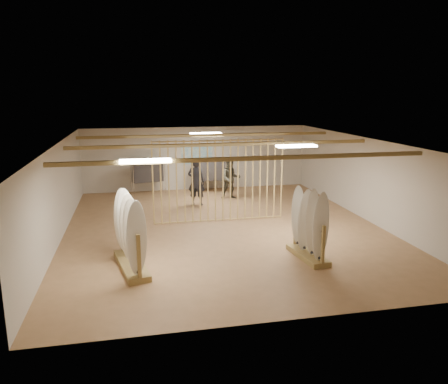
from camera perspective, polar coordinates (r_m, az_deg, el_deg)
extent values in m
plane|color=#A3774F|center=(14.21, 0.00, -4.72)|extent=(12.00, 12.00, 0.00)
plane|color=gray|center=(13.63, 0.00, 6.57)|extent=(12.00, 12.00, 0.00)
plane|color=beige|center=(19.67, -3.57, 4.41)|extent=(12.00, 0.00, 12.00)
plane|color=beige|center=(8.29, 8.54, -7.78)|extent=(12.00, 0.00, 12.00)
plane|color=beige|center=(13.76, -20.84, -0.14)|extent=(0.00, 12.00, 12.00)
plane|color=beige|center=(15.64, 18.25, 1.55)|extent=(0.00, 12.00, 12.00)
cube|color=olive|center=(13.64, 0.00, 6.24)|extent=(9.50, 6.12, 0.10)
cube|color=white|center=(13.63, 0.00, 6.32)|extent=(1.20, 0.35, 0.06)
cylinder|color=tan|center=(14.37, -9.28, 1.08)|extent=(0.05, 0.05, 2.78)
cylinder|color=tan|center=(14.38, -8.25, 1.12)|extent=(0.05, 0.05, 2.78)
cylinder|color=tan|center=(14.40, -7.22, 1.17)|extent=(0.05, 0.05, 2.78)
cylinder|color=tan|center=(14.42, -6.20, 1.21)|extent=(0.05, 0.05, 2.78)
cylinder|color=tan|center=(14.45, -5.18, 1.26)|extent=(0.05, 0.05, 2.78)
cylinder|color=tan|center=(14.48, -4.16, 1.30)|extent=(0.05, 0.05, 2.78)
cylinder|color=tan|center=(14.51, -3.15, 1.35)|extent=(0.05, 0.05, 2.78)
cylinder|color=tan|center=(14.55, -2.14, 1.39)|extent=(0.05, 0.05, 2.78)
cylinder|color=tan|center=(14.60, -1.14, 1.43)|extent=(0.05, 0.05, 2.78)
cylinder|color=tan|center=(14.65, -0.14, 1.47)|extent=(0.05, 0.05, 2.78)
cylinder|color=tan|center=(14.70, 0.85, 1.51)|extent=(0.05, 0.05, 2.78)
cylinder|color=tan|center=(14.76, 1.83, 1.55)|extent=(0.05, 0.05, 2.78)
cylinder|color=tan|center=(14.82, 2.80, 1.59)|extent=(0.05, 0.05, 2.78)
cylinder|color=tan|center=(14.88, 3.77, 1.63)|extent=(0.05, 0.05, 2.78)
cylinder|color=tan|center=(14.95, 4.72, 1.67)|extent=(0.05, 0.05, 2.78)
cylinder|color=tan|center=(15.03, 5.67, 1.71)|extent=(0.05, 0.05, 2.78)
cylinder|color=tan|center=(15.11, 6.61, 1.74)|extent=(0.05, 0.05, 2.78)
cylinder|color=tan|center=(15.19, 7.54, 1.78)|extent=(0.05, 0.05, 2.78)
cube|color=#368ABF|center=(19.62, -3.57, 4.98)|extent=(1.40, 0.03, 0.90)
cube|color=olive|center=(11.33, -11.99, -9.33)|extent=(0.94, 2.14, 0.15)
cylinder|color=black|center=(11.02, -12.21, -4.92)|extent=(0.41, 1.99, 0.01)
ellipsoid|color=white|center=(10.21, -11.33, -5.88)|extent=(0.48, 0.15, 1.83)
ellipsoid|color=silver|center=(10.61, -11.80, -5.19)|extent=(0.48, 0.15, 1.83)
ellipsoid|color=silver|center=(11.00, -12.23, -4.55)|extent=(0.48, 0.15, 1.83)
ellipsoid|color=white|center=(11.39, -12.63, -3.96)|extent=(0.48, 0.15, 1.83)
ellipsoid|color=silver|center=(11.79, -13.01, -3.40)|extent=(0.48, 0.15, 1.83)
cube|color=olive|center=(11.96, 10.87, -8.09)|extent=(0.68, 1.63, 0.14)
cylinder|color=black|center=(11.68, 11.04, -4.19)|extent=(0.18, 1.53, 0.01)
ellipsoid|color=white|center=(11.18, 12.53, -4.68)|extent=(0.45, 0.10, 1.70)
ellipsoid|color=silver|center=(11.50, 11.53, -4.13)|extent=(0.45, 0.10, 1.70)
ellipsoid|color=white|center=(11.83, 10.60, -3.60)|extent=(0.45, 0.10, 1.70)
ellipsoid|color=white|center=(12.16, 9.71, -3.11)|extent=(0.45, 0.10, 1.70)
cylinder|color=silver|center=(18.89, -9.95, 3.96)|extent=(1.34, 0.35, 0.03)
cube|color=black|center=(18.97, -9.90, 2.57)|extent=(1.32, 0.63, 0.84)
cylinder|color=silver|center=(19.01, -9.87, 1.91)|extent=(0.03, 0.03, 1.47)
cylinder|color=silver|center=(18.86, -1.91, 4.35)|extent=(1.44, 0.23, 0.03)
cube|color=black|center=(18.94, -1.90, 2.89)|extent=(1.38, 0.54, 0.88)
cylinder|color=silver|center=(18.98, -1.89, 2.20)|extent=(0.03, 0.03, 1.55)
imported|color=black|center=(16.85, -3.62, 1.77)|extent=(0.91, 0.78, 2.10)
imported|color=#323026|center=(17.88, 0.89, 2.11)|extent=(0.93, 0.74, 1.90)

